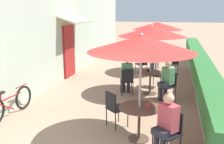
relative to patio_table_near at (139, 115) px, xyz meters
The scene contains 23 objects.
cafe_facade_wall 6.52m from the patio_table_near, 126.06° to the left, with size 0.98×14.76×4.20m.
planter_hedge 5.39m from the patio_table_near, 73.18° to the left, with size 0.60×13.76×1.01m.
patio_table_near is the anchor object (origin of this frame).
patio_umbrella_near 1.49m from the patio_table_near, ahead, with size 2.13×2.13×2.25m.
cafe_chair_near_left 0.77m from the patio_table_near, 34.03° to the right, with size 0.56×0.56×0.87m.
seated_patron_near_left 0.78m from the patio_table_near, 42.36° to the right, with size 0.50×0.51×1.25m.
cafe_chair_near_right 0.77m from the patio_table_near, 145.97° to the left, with size 0.56×0.56×0.87m.
coffee_cup_near 0.29m from the patio_table_near, ahead, with size 0.07×0.07×0.09m.
patio_table_mid 3.09m from the patio_table_near, 91.91° to the left, with size 0.86×0.86×0.73m.
patio_umbrella_mid 3.43m from the patio_table_near, 91.91° to the left, with size 2.13×2.13×2.25m.
cafe_chair_mid_left 3.86m from the patio_table_near, 90.22° to the left, with size 0.48×0.48×0.87m.
cafe_chair_mid_right 2.90m from the patio_table_near, 106.23° to the left, with size 0.50×0.50×0.87m.
seated_patron_mid_right 3.02m from the patio_table_near, 106.28° to the left, with size 0.43×0.48×1.25m.
cafe_chair_mid_back 2.68m from the patio_table_near, 78.90° to the left, with size 0.57×0.57×0.87m.
seated_patron_mid_back 2.59m from the patio_table_near, 80.18° to the left, with size 0.51×0.51×1.25m.
coffee_cup_mid 3.18m from the patio_table_near, 93.41° to the left, with size 0.07×0.07×0.09m.
patio_table_far 6.10m from the patio_table_near, 91.58° to the left, with size 0.86×0.86×0.73m.
patio_umbrella_far 6.28m from the patio_table_near, 91.58° to the left, with size 2.13×2.13×2.25m.
cafe_chair_far_left 5.59m from the patio_table_near, 97.25° to the left, with size 0.56×0.56×0.87m.
cafe_chair_far_right 5.94m from the patio_table_near, 84.39° to the left, with size 0.51×0.51×0.87m.
cafe_chair_far_back 6.85m from the patio_table_near, 93.16° to the left, with size 0.46×0.46×0.87m.
coffee_cup_far 6.17m from the patio_table_near, 92.78° to the left, with size 0.07×0.07×0.09m.
bicycle_leaning 3.41m from the patio_table_near, behind, with size 0.15×1.75×0.75m.
Camera 1 is at (1.85, -2.70, 2.67)m, focal length 40.00 mm.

